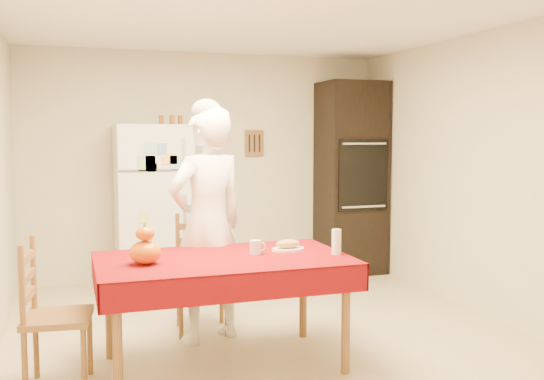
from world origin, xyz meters
name	(u,v)px	position (x,y,z in m)	size (l,w,h in m)	color
floor	(269,338)	(0.00, 0.00, 0.00)	(4.50, 4.50, 0.00)	#CAB692
room_shell	(269,131)	(0.00, 0.00, 1.62)	(4.02, 4.52, 2.51)	beige
refrigerator	(153,207)	(-0.65, 1.88, 0.85)	(0.75, 0.74, 1.70)	white
oven_cabinet	(351,178)	(1.63, 1.93, 1.10)	(0.70, 0.62, 2.20)	black
dining_table	(223,267)	(-0.48, -0.45, 0.69)	(1.70, 1.00, 0.76)	brown
chair_far	(201,268)	(-0.46, 0.40, 0.51)	(0.46, 0.45, 0.95)	brown
chair_left	(47,309)	(-1.62, -0.46, 0.51)	(0.45, 0.47, 0.95)	brown
seated_woman	(207,225)	(-0.47, 0.11, 0.90)	(0.66, 0.43, 1.81)	white
coffee_mug	(255,247)	(-0.24, -0.42, 0.81)	(0.08, 0.08, 0.10)	silver
pumpkin_lower	(145,252)	(-1.01, -0.50, 0.84)	(0.21, 0.21, 0.15)	#CF4504
pumpkin_upper	(145,233)	(-1.01, -0.50, 0.96)	(0.12, 0.12, 0.09)	#E33605
wine_glass	(336,242)	(0.30, -0.59, 0.85)	(0.07, 0.07, 0.18)	white
bread_plate	(288,249)	(0.02, -0.36, 0.77)	(0.24, 0.24, 0.02)	white
bread_loaf	(288,244)	(0.02, -0.36, 0.81)	(0.18, 0.10, 0.06)	tan
spice_jar_left	(161,120)	(-0.55, 1.93, 1.75)	(0.05, 0.05, 0.10)	brown
spice_jar_mid	(172,120)	(-0.44, 1.93, 1.75)	(0.05, 0.05, 0.10)	brown
spice_jar_right	(180,120)	(-0.35, 1.93, 1.75)	(0.05, 0.05, 0.10)	brown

